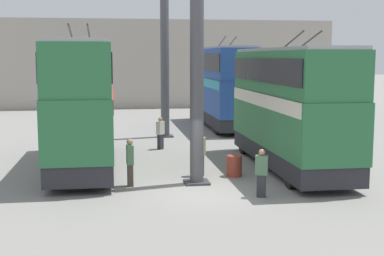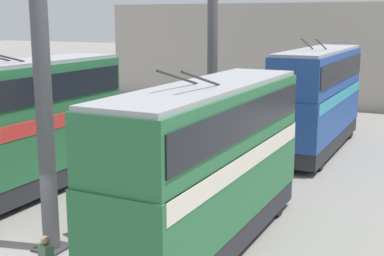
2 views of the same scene
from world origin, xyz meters
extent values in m
plane|color=gray|center=(0.00, 0.00, 0.00)|extent=(240.00, 240.00, 0.00)
cube|color=#A8A093|center=(31.99, 0.00, 4.11)|extent=(0.50, 36.00, 8.22)
cylinder|color=#4C4C51|center=(1.60, 0.00, 4.14)|extent=(0.51, 0.51, 8.28)
cube|color=#333338|center=(1.60, 0.00, 0.04)|extent=(0.92, 0.92, 0.08)
cylinder|color=#4C4C51|center=(13.69, 0.00, 4.14)|extent=(0.51, 0.51, 8.28)
cube|color=#333338|center=(13.69, 0.00, 0.04)|extent=(0.92, 0.92, 0.08)
cylinder|color=black|center=(7.43, -5.39, 0.48)|extent=(0.95, 0.30, 0.95)
cylinder|color=black|center=(7.43, -3.29, 0.48)|extent=(0.95, 0.30, 0.95)
cylinder|color=black|center=(0.32, -5.39, 0.48)|extent=(0.95, 0.30, 0.95)
cylinder|color=black|center=(0.32, -3.29, 0.48)|extent=(0.95, 0.30, 0.95)
cube|color=#28282D|center=(3.77, -4.34, 0.64)|extent=(9.91, 2.45, 0.76)
cube|color=#286B3D|center=(3.77, -4.34, 2.13)|extent=(10.11, 2.50, 2.21)
cube|color=silver|center=(3.77, -4.34, 2.96)|extent=(9.81, 2.54, 0.55)
cube|color=#286B3D|center=(3.77, -4.34, 4.11)|extent=(10.01, 2.42, 1.76)
cube|color=black|center=(3.77, -4.34, 4.20)|extent=(9.71, 2.51, 0.97)
cube|color=#9E9EA3|center=(3.77, -4.34, 5.07)|extent=(9.91, 2.25, 0.14)
cube|color=black|center=(8.77, -4.34, 2.35)|extent=(0.12, 2.30, 1.41)
cylinder|color=#282828|center=(2.51, -4.69, 5.43)|extent=(2.35, 0.07, 0.65)
cylinder|color=#282828|center=(2.51, -3.99, 5.43)|extent=(2.35, 0.07, 0.65)
cylinder|color=black|center=(21.67, -5.39, 0.53)|extent=(1.06, 0.30, 1.06)
cylinder|color=black|center=(21.67, -3.29, 0.53)|extent=(1.06, 0.30, 1.06)
cylinder|color=black|center=(14.04, -5.39, 0.53)|extent=(1.06, 0.30, 1.06)
cylinder|color=black|center=(14.04, -3.29, 0.53)|extent=(1.06, 0.30, 1.06)
cube|color=#28282D|center=(17.75, -4.34, 0.68)|extent=(10.42, 2.45, 0.79)
cube|color=#234793|center=(17.75, -4.34, 2.21)|extent=(10.63, 2.50, 2.27)
cube|color=teal|center=(17.75, -4.34, 3.07)|extent=(10.31, 2.54, 0.55)
cube|color=#234793|center=(17.75, -4.34, 4.32)|extent=(10.53, 2.42, 1.96)
cube|color=black|center=(17.75, -4.34, 4.42)|extent=(10.21, 2.51, 1.08)
cube|color=#9E9EA3|center=(17.75, -4.34, 5.37)|extent=(10.42, 2.25, 0.14)
cube|color=black|center=(23.01, -4.34, 2.44)|extent=(0.12, 2.30, 1.45)
cylinder|color=#282828|center=(16.43, -4.69, 5.73)|extent=(2.35, 0.07, 0.65)
cylinder|color=#282828|center=(16.43, -3.99, 5.73)|extent=(2.35, 0.07, 0.65)
cylinder|color=black|center=(8.84, 3.29, 0.49)|extent=(0.98, 0.30, 0.98)
cylinder|color=black|center=(8.84, 5.39, 0.49)|extent=(0.98, 0.30, 0.98)
cylinder|color=black|center=(1.76, 3.29, 0.49)|extent=(0.98, 0.30, 0.98)
cylinder|color=black|center=(1.76, 5.39, 0.49)|extent=(0.98, 0.30, 0.98)
cube|color=#28282D|center=(5.20, 4.34, 0.65)|extent=(9.87, 2.45, 0.77)
cube|color=#286B3D|center=(5.20, 4.34, 2.18)|extent=(10.07, 2.50, 2.28)
cube|color=red|center=(5.20, 4.34, 3.05)|extent=(9.77, 2.54, 0.55)
cube|color=#286B3D|center=(5.20, 4.34, 4.29)|extent=(9.97, 2.42, 1.94)
cube|color=black|center=(5.20, 4.34, 4.39)|extent=(9.67, 2.51, 1.07)
cube|color=#9E9EA3|center=(5.20, 4.34, 5.33)|extent=(9.87, 2.25, 0.14)
cube|color=black|center=(10.18, 4.34, 2.41)|extent=(0.12, 2.30, 1.46)
cylinder|color=#282828|center=(3.94, 3.99, 5.69)|extent=(2.35, 0.07, 0.65)
cylinder|color=#282828|center=(3.94, 4.69, 5.69)|extent=(2.35, 0.07, 0.65)
cube|color=#2D2D33|center=(9.34, 0.68, 0.39)|extent=(0.36, 0.35, 0.78)
cube|color=beige|center=(9.34, 0.68, 1.12)|extent=(0.47, 0.46, 0.68)
sphere|color=#A37A5B|center=(9.34, 0.68, 1.57)|extent=(0.22, 0.22, 0.22)
cube|color=#473D33|center=(1.51, 2.51, 0.41)|extent=(0.31, 0.22, 0.83)
cube|color=#4C7051|center=(1.51, 2.51, 1.19)|extent=(0.44, 0.27, 0.72)
sphere|color=#A37A5B|center=(1.51, 2.51, 1.66)|extent=(0.23, 0.23, 0.23)
cube|color=#2D2D33|center=(-0.71, -1.87, 0.39)|extent=(0.29, 0.35, 0.77)
cube|color=#4C7051|center=(-0.71, -1.87, 1.11)|extent=(0.37, 0.48, 0.67)
sphere|color=#A37A5B|center=(-0.71, -1.87, 1.55)|extent=(0.22, 0.22, 0.22)
cube|color=#2D2D33|center=(2.83, -0.32, 0.42)|extent=(0.31, 0.36, 0.84)
cube|color=tan|center=(2.83, -0.32, 1.21)|extent=(0.40, 0.48, 0.73)
sphere|color=beige|center=(2.83, -0.32, 1.70)|extent=(0.24, 0.24, 0.24)
cylinder|color=#933828|center=(2.58, -1.68, 0.42)|extent=(0.61, 0.61, 0.84)
cylinder|color=#933828|center=(2.58, -1.68, 0.42)|extent=(0.64, 0.64, 0.04)
camera|label=1|loc=(-17.97, 3.11, 4.75)|focal=50.00mm
camera|label=2|loc=(-10.34, -10.73, 7.02)|focal=50.00mm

